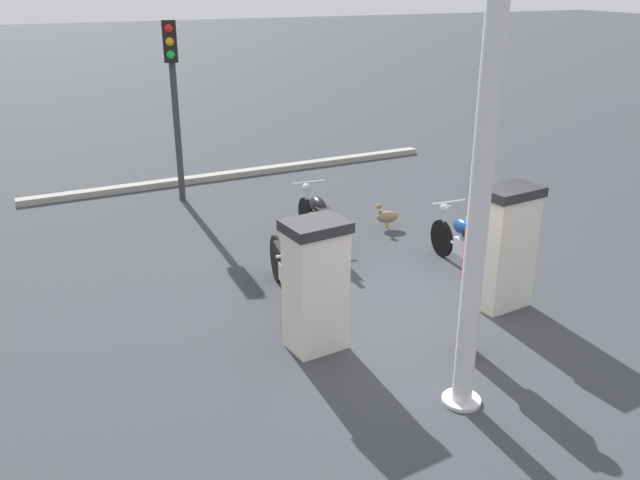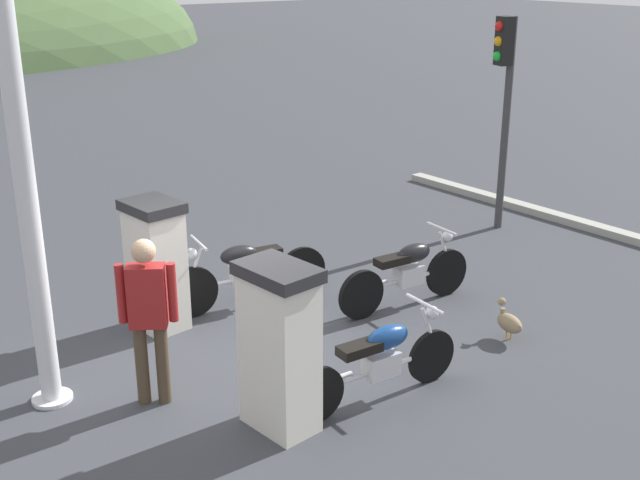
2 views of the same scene
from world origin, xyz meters
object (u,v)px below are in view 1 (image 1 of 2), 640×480
object	(u,v)px
motorcycle_extra	(319,220)
fuel_pump_far	(315,285)
motorcycle_far_pump	(289,270)
roadside_traffic_light	(173,80)
motorcycle_near_pump	(466,243)
fuel_pump_near	(505,247)
canopy_support_pole	(480,192)
attendant_person	(472,273)
wandering_duck	(387,216)

from	to	relation	value
motorcycle_extra	fuel_pump_far	bearing A→B (deg)	155.57
motorcycle_far_pump	roadside_traffic_light	world-z (taller)	roadside_traffic_light
motorcycle_far_pump	motorcycle_extra	xyz separation A→B (m)	(1.65, -1.16, -0.03)
fuel_pump_far	motorcycle_near_pump	bearing A→B (deg)	-69.49
fuel_pump_near	motorcycle_near_pump	size ratio (longest dim) A/B	0.82
canopy_support_pole	motorcycle_extra	bearing A→B (deg)	-4.42
motorcycle_near_pump	canopy_support_pole	distance (m)	3.72
motorcycle_far_pump	attendant_person	bearing A→B (deg)	-143.11
fuel_pump_near	attendant_person	xyz separation A→B (m)	(-0.79, 1.09, 0.17)
fuel_pump_near	motorcycle_near_pump	xyz separation A→B (m)	(1.06, -0.18, -0.36)
motorcycle_far_pump	wandering_duck	size ratio (longest dim) A/B	4.61
fuel_pump_near	canopy_support_pole	distance (m)	2.74
roadside_traffic_light	motorcycle_near_pump	bearing A→B (deg)	-148.44
fuel_pump_near	motorcycle_near_pump	world-z (taller)	fuel_pump_near
fuel_pump_far	motorcycle_extra	xyz separation A→B (m)	(2.79, -1.27, -0.34)
motorcycle_near_pump	roadside_traffic_light	xyz separation A→B (m)	(4.93, 3.03, 1.83)
motorcycle_extra	attendant_person	xyz separation A→B (m)	(-3.58, -0.28, 0.53)
motorcycle_near_pump	canopy_support_pole	world-z (taller)	canopy_support_pole
motorcycle_far_pump	canopy_support_pole	distance (m)	3.36
attendant_person	motorcycle_far_pump	bearing A→B (deg)	36.89
motorcycle_far_pump	fuel_pump_far	bearing A→B (deg)	174.52
fuel_pump_far	canopy_support_pole	world-z (taller)	canopy_support_pole
fuel_pump_far	attendant_person	size ratio (longest dim) A/B	0.91
fuel_pump_far	motorcycle_far_pump	xyz separation A→B (m)	(1.14, -0.11, -0.31)
fuel_pump_near	canopy_support_pole	world-z (taller)	canopy_support_pole
motorcycle_near_pump	roadside_traffic_light	bearing A→B (deg)	31.56
motorcycle_extra	roadside_traffic_light	size ratio (longest dim) A/B	0.59
motorcycle_far_pump	motorcycle_extra	distance (m)	2.02
attendant_person	fuel_pump_far	bearing A→B (deg)	63.12
attendant_person	roadside_traffic_light	distance (m)	7.12
motorcycle_extra	canopy_support_pole	xyz separation A→B (m)	(-4.40, 0.34, 1.78)
motorcycle_far_pump	roadside_traffic_light	bearing A→B (deg)	3.77
motorcycle_near_pump	motorcycle_extra	distance (m)	2.33
motorcycle_far_pump	wandering_duck	world-z (taller)	motorcycle_far_pump
motorcycle_extra	roadside_traffic_light	bearing A→B (deg)	24.79
fuel_pump_near	roadside_traffic_light	world-z (taller)	roadside_traffic_light
motorcycle_far_pump	motorcycle_extra	world-z (taller)	motorcycle_far_pump
fuel_pump_far	wandering_duck	world-z (taller)	fuel_pump_far
attendant_person	motorcycle_extra	bearing A→B (deg)	4.55
fuel_pump_far	canopy_support_pole	bearing A→B (deg)	-150.05
wandering_duck	motorcycle_far_pump	bearing A→B (deg)	127.67
fuel_pump_far	canopy_support_pole	distance (m)	2.35
motorcycle_near_pump	motorcycle_extra	xyz separation A→B (m)	(1.73, 1.55, -0.00)
motorcycle_near_pump	attendant_person	distance (m)	2.30
fuel_pump_near	fuel_pump_far	size ratio (longest dim) A/B	1.04
wandering_duck	roadside_traffic_light	size ratio (longest dim) A/B	0.14
fuel_pump_far	motorcycle_near_pump	distance (m)	3.03
fuel_pump_near	motorcycle_far_pump	bearing A→B (deg)	65.83
attendant_person	fuel_pump_near	bearing A→B (deg)	-54.14
motorcycle_extra	wandering_duck	distance (m)	1.46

